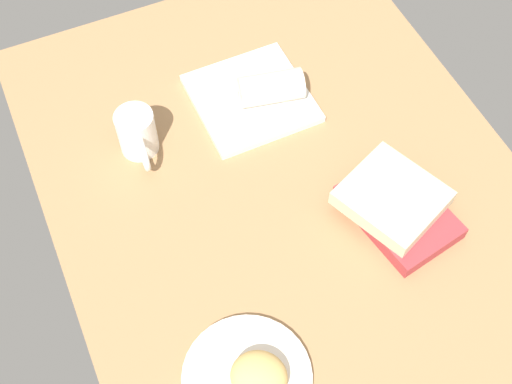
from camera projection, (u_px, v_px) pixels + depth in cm
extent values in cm
cube|color=#9E754C|center=(278.00, 177.00, 137.12)|extent=(110.00, 90.00, 4.00)
cylinder|color=silver|center=(247.00, 378.00, 112.81)|extent=(21.65, 21.65, 1.40)
ellipsoid|color=tan|center=(259.00, 376.00, 109.84)|extent=(12.70, 12.73, 4.72)
cube|color=white|center=(251.00, 98.00, 144.34)|extent=(23.47, 23.47, 1.60)
cylinder|color=silver|center=(226.00, 89.00, 143.02)|extent=(5.87, 5.87, 2.46)
cylinder|color=#C65C2E|center=(226.00, 86.00, 142.23)|extent=(4.82, 4.82, 0.40)
cylinder|color=beige|center=(271.00, 88.00, 140.59)|extent=(9.02, 14.21, 6.50)
cube|color=#A53338|center=(398.00, 212.00, 128.65)|extent=(23.63, 18.26, 3.18)
cube|color=beige|center=(392.00, 198.00, 126.48)|extent=(22.05, 21.43, 3.40)
cylinder|color=white|center=(137.00, 132.00, 134.40)|extent=(7.69, 7.69, 9.92)
cylinder|color=#B37742|center=(134.00, 118.00, 130.71)|extent=(6.30, 6.30, 0.40)
torus|color=white|center=(144.00, 154.00, 131.65)|extent=(7.23, 1.83, 7.15)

